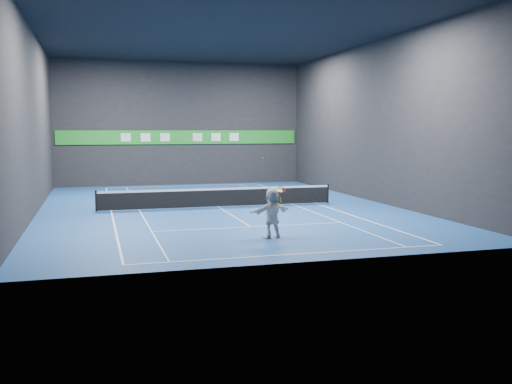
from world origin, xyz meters
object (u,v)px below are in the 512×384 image
object	(u,v)px
player	(272,213)
tennis_net	(219,197)
tennis_ball	(263,158)
tennis_racket	(281,191)

from	to	relation	value
player	tennis_net	size ratio (longest dim) A/B	0.15
tennis_ball	tennis_racket	distance (m)	1.44
tennis_net	tennis_racket	distance (m)	8.96
tennis_ball	tennis_net	world-z (taller)	tennis_ball
tennis_ball	tennis_racket	world-z (taller)	tennis_ball
tennis_ball	tennis_racket	size ratio (longest dim) A/B	0.10
player	tennis_ball	size ratio (longest dim) A/B	29.72
tennis_ball	tennis_racket	xyz separation A→B (m)	(0.73, 0.04, -1.25)
player	tennis_ball	world-z (taller)	tennis_ball
player	tennis_net	world-z (taller)	player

